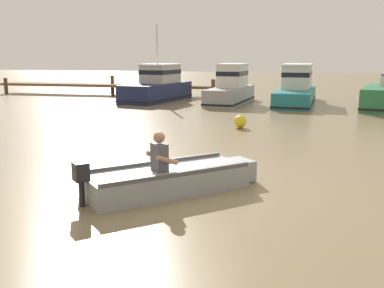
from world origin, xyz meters
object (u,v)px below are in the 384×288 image
(rowboat_with_person, at_px, (170,179))
(moored_boat_navy, at_px, (158,87))
(moored_boat_grey, at_px, (231,89))
(mooring_buoy, at_px, (240,122))
(moored_boat_teal, at_px, (296,89))

(rowboat_with_person, xyz_separation_m, moored_boat_navy, (-5.66, 16.50, 0.53))
(moored_boat_grey, bearing_deg, mooring_buoy, -78.72)
(rowboat_with_person, xyz_separation_m, mooring_buoy, (0.25, 7.91, -0.02))
(rowboat_with_person, height_order, moored_boat_grey, moored_boat_grey)
(rowboat_with_person, relative_size, moored_boat_teal, 0.46)
(mooring_buoy, bearing_deg, moored_boat_navy, 124.50)
(rowboat_with_person, height_order, mooring_buoy, rowboat_with_person)
(rowboat_with_person, distance_m, mooring_buoy, 7.92)
(moored_boat_navy, height_order, moored_boat_teal, moored_boat_navy)
(moored_boat_navy, height_order, moored_boat_grey, moored_boat_navy)
(moored_boat_grey, distance_m, mooring_buoy, 8.54)
(rowboat_with_person, relative_size, moored_boat_navy, 0.55)
(moored_boat_navy, bearing_deg, rowboat_with_person, -71.08)
(moored_boat_navy, relative_size, moored_boat_teal, 0.84)
(moored_boat_navy, distance_m, moored_boat_teal, 7.68)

